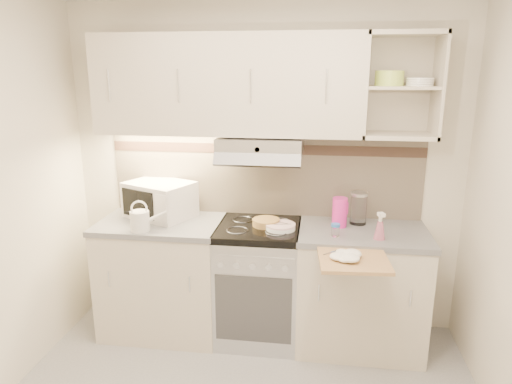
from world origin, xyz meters
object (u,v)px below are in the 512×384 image
plate_stack (280,226)px  glass_jar (359,208)px  electric_range (259,282)px  cutting_board (354,260)px  spray_bottle (380,228)px  microwave (160,199)px  watering_can (141,220)px  pink_pitcher (340,212)px

plate_stack → glass_jar: (0.56, 0.20, 0.10)m
electric_range → cutting_board: (0.65, -0.48, 0.42)m
glass_jar → spray_bottle: size_ratio=1.18×
electric_range → microwave: bearing=171.6°
watering_can → cutting_board: bearing=-26.3°
glass_jar → microwave: bearing=-178.7°
plate_stack → pink_pitcher: size_ratio=1.00×
watering_can → pink_pitcher: bearing=-4.5°
watering_can → plate_stack: size_ratio=1.20×
microwave → watering_can: bearing=-69.7°
microwave → glass_jar: bearing=25.7°
microwave → watering_can: microwave is taller
glass_jar → spray_bottle: glass_jar is taller
watering_can → plate_stack: (0.97, 0.17, -0.06)m
plate_stack → glass_jar: 0.60m
electric_range → spray_bottle: size_ratio=4.45×
watering_can → spray_bottle: (1.65, 0.06, -0.00)m
microwave → pink_pitcher: size_ratio=2.73×
electric_range → microwave: size_ratio=1.53×
microwave → cutting_board: (1.44, -0.60, -0.16)m
electric_range → cutting_board: bearing=-36.4°
glass_jar → cutting_board: 0.65m
spray_bottle → cutting_board: bearing=-138.4°
microwave → glass_jar: 1.51m
pink_pitcher → electric_range: bearing=162.3°
watering_can → plate_stack: 0.99m
electric_range → watering_can: watering_can is taller
watering_can → cutting_board: watering_can is taller
electric_range → pink_pitcher: (0.58, 0.07, 0.56)m
plate_stack → spray_bottle: bearing=-8.6°
microwave → cutting_board: size_ratio=1.39×
microwave → pink_pitcher: bearing=22.4°
plate_stack → electric_range: bearing=162.2°
pink_pitcher → spray_bottle: (0.26, -0.22, -0.03)m
electric_range → microwave: (-0.79, 0.12, 0.59)m
spray_bottle → glass_jar: bearing=93.3°
watering_can → glass_jar: bearing=-2.6°
plate_stack → pink_pitcher: (0.42, 0.12, 0.09)m
electric_range → spray_bottle: spray_bottle is taller
pink_pitcher → glass_jar: bearing=6.0°
cutting_board → plate_stack: bearing=134.7°
plate_stack → glass_jar: size_ratio=0.90×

